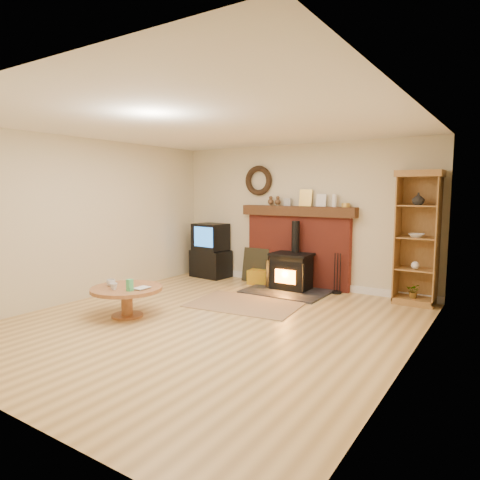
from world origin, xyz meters
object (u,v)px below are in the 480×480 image
Objects in this scene: curio_cabinet at (417,238)px; wood_stove at (290,273)px; tv_unit at (211,251)px; coffee_table at (126,293)px.

wood_stove is at bearing -171.88° from curio_cabinet.
tv_unit is at bearing -178.72° from curio_cabinet.
tv_unit is at bearing 174.02° from wood_stove.
curio_cabinet is (2.02, 0.29, 0.72)m from wood_stove.
wood_stove is 1.41× the size of coffee_table.
coffee_table is at bearing -114.55° from wood_stove.
wood_stove reaches higher than tv_unit.
tv_unit is (-1.91, 0.20, 0.21)m from wood_stove.
tv_unit is 3.97m from curio_cabinet.
coffee_table is (-3.24, -2.96, -0.69)m from curio_cabinet.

